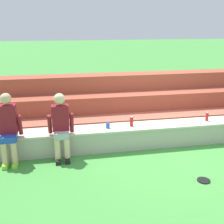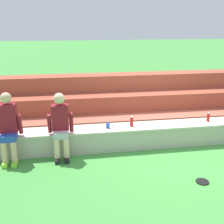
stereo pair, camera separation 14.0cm
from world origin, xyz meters
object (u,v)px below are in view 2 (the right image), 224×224
water_bottle_mid_right (132,122)px  person_far_left (8,126)px  water_bottle_near_right (208,117)px  person_left_of_center (60,124)px  plastic_cup_left_end (108,125)px  frisbee (202,182)px

water_bottle_mid_right → person_far_left: bearing=-174.2°
water_bottle_near_right → person_left_of_center: bearing=-174.9°
person_far_left → plastic_cup_left_end: bearing=6.5°
person_far_left → water_bottle_mid_right: 2.51m
person_left_of_center → water_bottle_near_right: size_ratio=6.46×
person_left_of_center → water_bottle_mid_right: person_left_of_center is taller
person_left_of_center → water_bottle_near_right: 3.31m
water_bottle_near_right → frisbee: size_ratio=0.92×
person_far_left → water_bottle_near_right: person_far_left is taller
water_bottle_near_right → frisbee: water_bottle_near_right is taller
person_left_of_center → plastic_cup_left_end: bearing=14.2°
frisbee → water_bottle_near_right: bearing=61.2°
person_left_of_center → frisbee: bearing=-29.6°
water_bottle_mid_right → person_left_of_center: bearing=-169.6°
person_far_left → person_left_of_center: 0.99m
water_bottle_mid_right → frisbee: 1.94m
person_left_of_center → plastic_cup_left_end: (0.98, 0.25, -0.17)m
person_left_of_center → water_bottle_mid_right: 1.54m
person_left_of_center → frisbee: 2.84m
water_bottle_mid_right → frisbee: bearing=-61.7°
water_bottle_near_right → plastic_cup_left_end: size_ratio=1.77×
person_far_left → frisbee: (3.38, -1.38, -0.72)m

